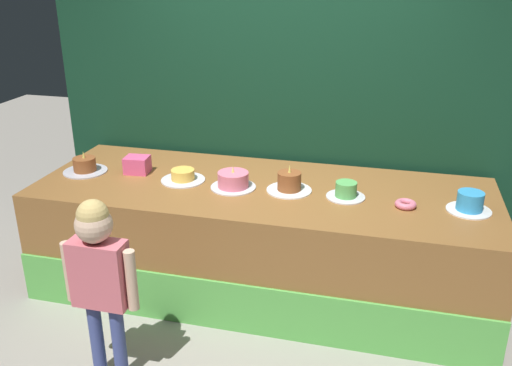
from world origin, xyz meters
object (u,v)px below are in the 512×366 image
Objects in this scene: cake_right at (346,191)px; cake_far_right at (470,203)px; cake_far_left at (85,166)px; cake_left at (183,176)px; pink_box at (137,165)px; child_figure at (99,268)px; cake_center_right at (289,183)px; donut at (406,204)px; cake_center_left at (233,181)px.

cake_far_right is at bearing -1.77° from cake_right.
cake_far_left reaches higher than cake_left.
cake_far_right is at bearing -2.66° from pink_box.
pink_box is (-0.36, 1.27, 0.14)m from child_figure.
cake_center_right is (1.22, -0.07, -0.00)m from pink_box.
donut is 0.41m from cake_far_right.
child_figure is 3.57× the size of cake_center_left.
child_figure is 1.41m from cake_far_left.
cake_right is (-0.41, 0.07, 0.03)m from donut.
cake_center_right is at bearing 0.22° from cake_left.
cake_right is 0.94× the size of cake_far_right.
cake_left is at bearing -10.05° from pink_box.
donut is at bearing -1.99° from cake_center_left.
cake_far_right is at bearing -1.16° from cake_left.
cake_center_left reaches higher than pink_box.
child_figure reaches higher than donut.
child_figure is at bearing -111.33° from cake_center_left.
pink_box reaches higher than cake_right.
cake_left reaches higher than donut.
cake_far_right reaches higher than pink_box.
cake_center_right reaches higher than cake_far_right.
cake_center_left is at bearing -178.25° from cake_right.
cake_far_right reaches higher than cake_right.
child_figure is at bearing -56.88° from cake_far_left.
child_figure is 2.01m from donut.
cake_center_left is (0.45, 1.15, 0.13)m from child_figure.
cake_far_right is (2.84, -0.03, 0.01)m from cake_far_left.
cake_center_left is 0.41m from cake_center_right.
cake_center_left reaches higher than cake_far_right.
cake_center_right is at bearing 177.91° from cake_far_right.
cake_left is (0.81, 0.02, -0.01)m from cake_far_left.
pink_box is 0.67× the size of cake_right.
cake_center_right is at bearing 0.66° from cake_far_left.
child_figure is 1.73m from cake_right.
cake_center_right is (0.41, 0.04, 0.01)m from cake_center_left.
cake_far_right is at bearing 29.04° from child_figure.
cake_center_left is at bearing -5.75° from cake_left.
cake_far_right is at bearing -0.52° from cake_far_left.
pink_box is at bearing 176.77° from cake_center_right.
pink_box is at bearing 169.95° from cake_left.
cake_center_left reaches higher than donut.
cake_left is 1.22m from cake_right.
cake_right is at bearing 1.75° from cake_center_left.
child_figure reaches higher than cake_far_right.
donut is 0.49× the size of cake_far_right.
cake_far_left reaches higher than cake_right.
cake_center_right is at bearing 54.41° from child_figure.
cake_center_right is (-0.81, 0.09, 0.04)m from donut.
cake_far_left is 1.22m from cake_center_left.
cake_left is at bearing 179.24° from cake_right.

